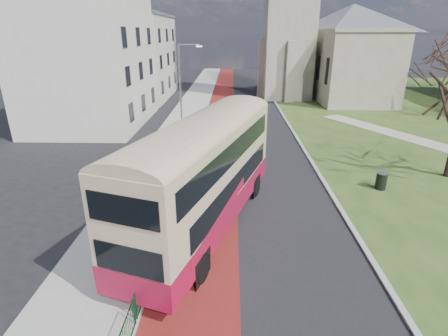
{
  "coord_description": "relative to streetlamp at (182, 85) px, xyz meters",
  "views": [
    {
      "loc": [
        0.14,
        -13.92,
        9.04
      ],
      "look_at": [
        -0.25,
        4.08,
        2.0
      ],
      "focal_mm": 28.0,
      "sensor_mm": 36.0,
      "label": 1
    }
  ],
  "objects": [
    {
      "name": "litter_bin",
      "position": [
        13.65,
        -12.22,
        -4.0
      ],
      "size": [
        0.89,
        0.89,
        1.1
      ],
      "rotation": [
        0.0,
        0.0,
        0.37
      ],
      "color": "black",
      "rests_on": "grass_green"
    },
    {
      "name": "kerb_west",
      "position": [
        1.35,
        2.0,
        -4.53
      ],
      "size": [
        0.25,
        120.0,
        0.13
      ],
      "primitive_type": "cube",
      "color": "#999993",
      "rests_on": "ground"
    },
    {
      "name": "bus_lane",
      "position": [
        3.15,
        2.0,
        -4.59
      ],
      "size": [
        3.4,
        120.0,
        0.01
      ],
      "primitive_type": "cube",
      "color": "#591414",
      "rests_on": "ground"
    },
    {
      "name": "road_carriageway",
      "position": [
        5.85,
        2.0,
        -4.59
      ],
      "size": [
        9.0,
        120.0,
        0.01
      ],
      "primitive_type": "cube",
      "color": "black",
      "rests_on": "ground"
    },
    {
      "name": "bus",
      "position": [
        3.28,
        -16.82,
        -1.58
      ],
      "size": [
        6.77,
        12.91,
        5.28
      ],
      "rotation": [
        0.0,
        0.0,
        -0.32
      ],
      "color": "maroon",
      "rests_on": "ground"
    },
    {
      "name": "kerb_east",
      "position": [
        10.45,
        4.0,
        -4.53
      ],
      "size": [
        0.25,
        80.0,
        0.13
      ],
      "primitive_type": "cube",
      "color": "#999993",
      "rests_on": "ground"
    },
    {
      "name": "street_block_near",
      "position": [
        -9.65,
        4.0,
        1.92
      ],
      "size": [
        10.3,
        14.3,
        13.0
      ],
      "color": "beige",
      "rests_on": "ground"
    },
    {
      "name": "pavement_west",
      "position": [
        -0.65,
        2.0,
        -4.53
      ],
      "size": [
        4.0,
        120.0,
        0.12
      ],
      "primitive_type": "cube",
      "color": "gray",
      "rests_on": "ground"
    },
    {
      "name": "pedestrian_railing",
      "position": [
        1.4,
        -14.0,
        -4.04
      ],
      "size": [
        0.07,
        24.0,
        1.12
      ],
      "color": "#0D3B1D",
      "rests_on": "ground"
    },
    {
      "name": "ground",
      "position": [
        4.35,
        -18.0,
        -4.59
      ],
      "size": [
        160.0,
        160.0,
        0.0
      ],
      "primitive_type": "plane",
      "color": "black",
      "rests_on": "ground"
    },
    {
      "name": "streetlamp",
      "position": [
        0.0,
        0.0,
        0.0
      ],
      "size": [
        2.13,
        0.18,
        8.0
      ],
      "color": "gray",
      "rests_on": "pavement_west"
    },
    {
      "name": "street_block_far",
      "position": [
        -9.65,
        20.0,
        1.17
      ],
      "size": [
        10.3,
        16.3,
        11.5
      ],
      "color": "beige",
      "rests_on": "ground"
    }
  ]
}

